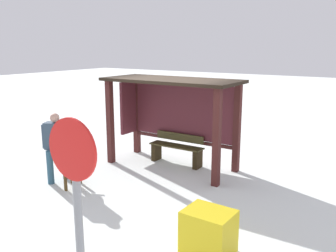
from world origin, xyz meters
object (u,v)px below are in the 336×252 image
(bus_shelter, at_px, (172,103))
(dog, at_px, (71,164))
(person_walking, at_px, (56,142))
(grit_bin, at_px, (209,232))
(street_sign, at_px, (80,247))
(bench_left_inside, at_px, (177,150))

(bus_shelter, relative_size, dog, 3.56)
(bus_shelter, relative_size, person_walking, 2.16)
(person_walking, distance_m, dog, 0.69)
(dog, bearing_deg, grit_bin, -9.85)
(street_sign, bearing_deg, bus_shelter, 116.60)
(street_sign, bearing_deg, grit_bin, 96.36)
(dog, relative_size, street_sign, 0.37)
(person_walking, height_order, street_sign, street_sign)
(bus_shelter, xyz_separation_m, person_walking, (-1.47, -2.42, -0.68))
(street_sign, bearing_deg, person_walking, 141.93)
(bus_shelter, xyz_separation_m, dog, (-0.90, -2.54, -1.05))
(person_walking, xyz_separation_m, dog, (0.57, -0.12, -0.37))
(dog, distance_m, street_sign, 5.18)
(bench_left_inside, distance_m, street_sign, 6.68)
(bench_left_inside, height_order, grit_bin, bench_left_inside)
(bench_left_inside, relative_size, grit_bin, 2.05)
(bus_shelter, bearing_deg, dog, -109.50)
(street_sign, bearing_deg, dog, 139.08)
(person_walking, bearing_deg, dog, -12.31)
(person_walking, xyz_separation_m, street_sign, (4.40, -3.45, 0.65))
(person_walking, relative_size, street_sign, 0.62)
(street_sign, bearing_deg, bench_left_inside, 115.49)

